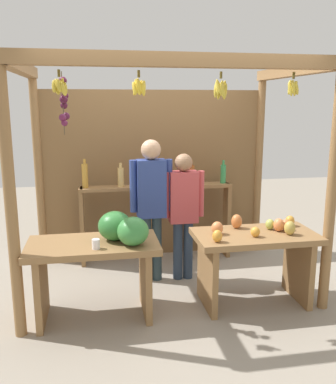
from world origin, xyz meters
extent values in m
plane|color=gray|center=(0.00, 0.00, 0.00)|extent=(12.00, 12.00, 0.00)
cylinder|color=olive|center=(-1.46, -0.90, 1.22)|extent=(0.10, 0.10, 2.43)
cylinder|color=olive|center=(1.46, -0.90, 1.22)|extent=(0.10, 0.10, 2.43)
cylinder|color=olive|center=(-1.46, 0.90, 1.22)|extent=(0.10, 0.10, 2.43)
cylinder|color=olive|center=(1.46, 0.90, 1.22)|extent=(0.10, 0.10, 2.43)
cube|color=olive|center=(0.00, -0.90, 2.37)|extent=(3.02, 0.12, 0.12)
cube|color=olive|center=(-1.46, 0.00, 2.37)|extent=(0.12, 1.90, 0.12)
cube|color=olive|center=(1.46, 0.00, 2.37)|extent=(0.12, 1.90, 0.12)
cube|color=brown|center=(0.00, 0.92, 1.09)|extent=(2.92, 0.04, 2.19)
cylinder|color=brown|center=(0.36, -0.79, 2.26)|extent=(0.02, 0.02, 0.06)
ellipsoid|color=gold|center=(0.41, -0.79, 2.12)|extent=(0.04, 0.07, 0.15)
ellipsoid|color=gold|center=(0.39, -0.76, 2.15)|extent=(0.08, 0.07, 0.16)
ellipsoid|color=gold|center=(0.37, -0.76, 2.12)|extent=(0.07, 0.04, 0.15)
ellipsoid|color=gold|center=(0.33, -0.77, 2.14)|extent=(0.05, 0.06, 0.15)
ellipsoid|color=gold|center=(0.34, -0.79, 2.16)|extent=(0.04, 0.08, 0.15)
ellipsoid|color=gold|center=(0.34, -0.82, 2.16)|extent=(0.08, 0.07, 0.16)
ellipsoid|color=gold|center=(0.37, -0.83, 2.13)|extent=(0.07, 0.04, 0.15)
ellipsoid|color=gold|center=(0.38, -0.81, 2.14)|extent=(0.06, 0.05, 0.15)
cylinder|color=brown|center=(-0.36, -0.82, 2.26)|extent=(0.02, 0.02, 0.06)
ellipsoid|color=gold|center=(-0.32, -0.82, 2.15)|extent=(0.04, 0.07, 0.13)
ellipsoid|color=gold|center=(-0.34, -0.81, 2.14)|extent=(0.06, 0.07, 0.13)
ellipsoid|color=gold|center=(-0.36, -0.78, 2.16)|extent=(0.08, 0.04, 0.13)
ellipsoid|color=gold|center=(-0.38, -0.78, 2.14)|extent=(0.08, 0.06, 0.13)
ellipsoid|color=gold|center=(-0.39, -0.82, 2.16)|extent=(0.04, 0.06, 0.13)
ellipsoid|color=gold|center=(-0.40, -0.84, 2.14)|extent=(0.05, 0.08, 0.13)
ellipsoid|color=gold|center=(-0.38, -0.84, 2.15)|extent=(0.06, 0.05, 0.13)
ellipsoid|color=gold|center=(-0.36, -0.85, 2.17)|extent=(0.07, 0.04, 0.13)
ellipsoid|color=gold|center=(-0.33, -0.85, 2.14)|extent=(0.05, 0.05, 0.13)
cylinder|color=brown|center=(-1.02, -0.77, 2.26)|extent=(0.02, 0.02, 0.06)
ellipsoid|color=gold|center=(-0.98, -0.77, 2.14)|extent=(0.04, 0.06, 0.12)
ellipsoid|color=gold|center=(-1.01, -0.76, 2.17)|extent=(0.07, 0.07, 0.12)
ellipsoid|color=gold|center=(-1.02, -0.75, 2.14)|extent=(0.07, 0.04, 0.12)
ellipsoid|color=gold|center=(-1.04, -0.76, 2.15)|extent=(0.06, 0.06, 0.12)
ellipsoid|color=gold|center=(-1.07, -0.78, 2.16)|extent=(0.04, 0.07, 0.12)
ellipsoid|color=gold|center=(-1.03, -0.79, 2.17)|extent=(0.07, 0.06, 0.12)
ellipsoid|color=gold|center=(-1.02, -0.80, 2.16)|extent=(0.05, 0.04, 0.12)
ellipsoid|color=gold|center=(-0.99, -0.80, 2.14)|extent=(0.06, 0.06, 0.12)
cylinder|color=brown|center=(1.02, -0.85, 2.26)|extent=(0.02, 0.02, 0.06)
ellipsoid|color=gold|center=(1.04, -0.85, 2.15)|extent=(0.04, 0.06, 0.14)
ellipsoid|color=gold|center=(1.04, -0.82, 2.16)|extent=(0.08, 0.07, 0.14)
ellipsoid|color=gold|center=(1.01, -0.82, 2.16)|extent=(0.07, 0.05, 0.14)
ellipsoid|color=gold|center=(1.00, -0.84, 2.16)|extent=(0.05, 0.06, 0.14)
ellipsoid|color=gold|center=(0.99, -0.87, 2.14)|extent=(0.05, 0.07, 0.14)
ellipsoid|color=gold|center=(1.01, -0.89, 2.16)|extent=(0.06, 0.04, 0.14)
ellipsoid|color=gold|center=(1.04, -0.88, 2.15)|extent=(0.08, 0.07, 0.14)
cylinder|color=#4C422D|center=(-1.01, -0.57, 2.02)|extent=(0.01, 0.01, 0.55)
sphere|color=#47142D|center=(-1.00, -0.60, 2.21)|extent=(0.07, 0.07, 0.07)
sphere|color=#47142D|center=(-1.04, -0.60, 2.15)|extent=(0.06, 0.06, 0.06)
sphere|color=#47142D|center=(-1.00, -0.55, 2.08)|extent=(0.06, 0.06, 0.06)
sphere|color=#47142D|center=(-1.01, -0.57, 2.05)|extent=(0.07, 0.07, 0.07)
sphere|color=#47142D|center=(-1.01, -0.55, 2.00)|extent=(0.06, 0.06, 0.06)
sphere|color=#511938|center=(-0.99, -0.55, 1.91)|extent=(0.07, 0.07, 0.07)
sphere|color=#601E42|center=(-1.02, -0.59, 1.90)|extent=(0.07, 0.07, 0.07)
sphere|color=#601E42|center=(-1.01, -0.60, 1.85)|extent=(0.06, 0.06, 0.06)
cube|color=olive|center=(-0.80, -0.68, 0.72)|extent=(1.22, 0.64, 0.06)
cube|color=olive|center=(-1.29, -0.68, 0.34)|extent=(0.06, 0.58, 0.69)
cube|color=olive|center=(-0.31, -0.68, 0.34)|extent=(0.06, 0.58, 0.69)
ellipsoid|color=#38843D|center=(-0.44, -0.82, 0.88)|extent=(0.40, 0.40, 0.27)
ellipsoid|color=#2D7533|center=(-0.59, -0.63, 0.89)|extent=(0.36, 0.36, 0.28)
cylinder|color=white|center=(-0.77, -0.86, 0.79)|extent=(0.07, 0.07, 0.09)
cube|color=olive|center=(0.80, -0.68, 0.72)|extent=(1.22, 0.64, 0.06)
cube|color=olive|center=(0.31, -0.68, 0.34)|extent=(0.06, 0.58, 0.69)
cube|color=olive|center=(1.29, -0.68, 0.34)|extent=(0.06, 0.58, 0.69)
ellipsoid|color=gold|center=(1.25, -0.50, 0.80)|extent=(0.13, 0.13, 0.11)
ellipsoid|color=gold|center=(0.35, -0.87, 0.81)|extent=(0.13, 0.13, 0.12)
ellipsoid|color=gold|center=(0.75, -0.78, 0.80)|extent=(0.10, 0.10, 0.10)
ellipsoid|color=#E07F47|center=(1.06, -0.65, 0.81)|extent=(0.15, 0.15, 0.13)
ellipsoid|color=#B79E47|center=(1.11, -0.78, 0.82)|extent=(0.13, 0.13, 0.14)
ellipsoid|color=#E07F47|center=(0.41, -0.64, 0.81)|extent=(0.16, 0.16, 0.13)
ellipsoid|color=#CC7038|center=(0.67, -0.48, 0.82)|extent=(0.14, 0.14, 0.15)
ellipsoid|color=#E07F47|center=(1.14, -0.63, 0.80)|extent=(0.13, 0.13, 0.11)
ellipsoid|color=#A8B24C|center=(1.00, -0.58, 0.80)|extent=(0.13, 0.13, 0.11)
cube|color=olive|center=(-0.94, 0.68, 0.50)|extent=(0.05, 0.20, 1.00)
cube|color=olive|center=(0.95, 0.68, 0.50)|extent=(0.05, 0.20, 1.00)
cube|color=olive|center=(0.00, 0.68, 0.98)|extent=(1.90, 0.22, 0.04)
cylinder|color=gold|center=(-0.88, 0.68, 1.15)|extent=(0.07, 0.07, 0.30)
cylinder|color=gold|center=(-0.88, 0.68, 1.33)|extent=(0.03, 0.03, 0.06)
cylinder|color=#D8B266|center=(-0.45, 0.68, 1.12)|extent=(0.08, 0.08, 0.24)
cylinder|color=#D8B266|center=(-0.45, 0.68, 1.27)|extent=(0.03, 0.03, 0.06)
cylinder|color=gold|center=(0.00, 0.68, 1.12)|extent=(0.07, 0.07, 0.24)
cylinder|color=gold|center=(0.00, 0.68, 1.27)|extent=(0.03, 0.03, 0.06)
cylinder|color=#994C1E|center=(0.46, 0.68, 1.12)|extent=(0.08, 0.08, 0.24)
cylinder|color=#994C1E|center=(0.46, 0.68, 1.27)|extent=(0.04, 0.04, 0.06)
cylinder|color=#338C4C|center=(0.88, 0.68, 1.12)|extent=(0.07, 0.07, 0.24)
cylinder|color=#338C4C|center=(0.88, 0.68, 1.27)|extent=(0.03, 0.03, 0.06)
cylinder|color=#283B43|center=(-0.21, 0.06, 0.38)|extent=(0.11, 0.11, 0.77)
cylinder|color=#283B43|center=(-0.09, 0.06, 0.38)|extent=(0.11, 0.11, 0.77)
cube|color=#2D428C|center=(-0.15, 0.06, 1.09)|extent=(0.32, 0.19, 0.65)
cylinder|color=#2D428C|center=(-0.35, 0.06, 1.12)|extent=(0.08, 0.08, 0.58)
cylinder|color=#2D428C|center=(0.05, 0.06, 1.12)|extent=(0.08, 0.08, 0.58)
sphere|color=tan|center=(-0.15, 0.06, 1.52)|extent=(0.22, 0.22, 0.22)
cylinder|color=#283850|center=(0.16, 0.04, 0.35)|extent=(0.11, 0.11, 0.69)
cylinder|color=#283850|center=(0.28, 0.04, 0.35)|extent=(0.11, 0.11, 0.69)
cube|color=#BF474C|center=(0.22, 0.04, 0.98)|extent=(0.32, 0.19, 0.58)
cylinder|color=#BF474C|center=(0.02, 0.04, 1.01)|extent=(0.08, 0.08, 0.53)
cylinder|color=#BF474C|center=(0.42, 0.04, 1.01)|extent=(0.08, 0.08, 0.53)
sphere|color=#997051|center=(0.22, 0.04, 1.37)|extent=(0.20, 0.20, 0.20)
camera|label=1|loc=(-0.75, -4.40, 2.02)|focal=38.55mm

